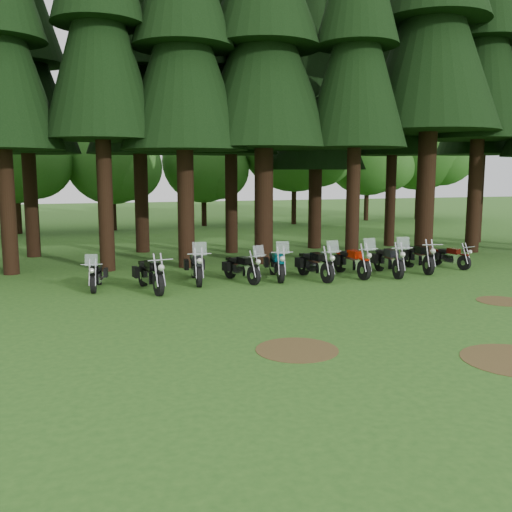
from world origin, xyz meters
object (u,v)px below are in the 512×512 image
object	(u,v)px
motorcycle_0	(96,276)
motorcycle_1	(150,275)
motorcycle_4	(277,265)
motorcycle_2	(196,268)
motorcycle_7	(389,261)
motorcycle_9	(450,258)
motorcycle_5	(315,265)
motorcycle_3	(242,268)
motorcycle_6	(352,262)
motorcycle_8	(419,258)

from	to	relation	value
motorcycle_0	motorcycle_1	distance (m)	1.85
motorcycle_4	motorcycle_2	bearing A→B (deg)	-174.73
motorcycle_7	motorcycle_9	size ratio (longest dim) A/B	1.29
motorcycle_0	motorcycle_7	distance (m)	10.46
motorcycle_2	motorcycle_9	world-z (taller)	motorcycle_2
motorcycle_4	motorcycle_7	bearing A→B (deg)	2.10
motorcycle_9	motorcycle_0	bearing A→B (deg)	166.39
motorcycle_1	motorcycle_5	size ratio (longest dim) A/B	1.01
motorcycle_3	motorcycle_5	bearing A→B (deg)	-24.27
motorcycle_4	motorcycle_6	distance (m)	2.83
motorcycle_7	motorcycle_2	bearing A→B (deg)	-179.24
motorcycle_0	motorcycle_2	xyz separation A→B (m)	(3.34, 0.11, 0.09)
motorcycle_5	motorcycle_3	bearing A→B (deg)	165.13
motorcycle_7	motorcycle_0	bearing A→B (deg)	-176.68
motorcycle_4	motorcycle_5	xyz separation A→B (m)	(1.29, -0.47, 0.01)
motorcycle_4	motorcycle_5	bearing A→B (deg)	-10.61
motorcycle_0	motorcycle_4	size ratio (longest dim) A/B	0.87
motorcycle_0	motorcycle_6	bearing A→B (deg)	6.90
motorcycle_0	motorcycle_4	bearing A→B (deg)	8.73
motorcycle_6	motorcycle_7	xyz separation A→B (m)	(1.40, -0.21, 0.01)
motorcycle_0	motorcycle_9	size ratio (longest dim) A/B	1.07
motorcycle_1	motorcycle_5	xyz separation A→B (m)	(5.86, 0.26, 0.00)
motorcycle_0	motorcycle_8	xyz separation A→B (m)	(11.99, -0.24, 0.08)
motorcycle_3	motorcycle_7	world-z (taller)	motorcycle_7
motorcycle_2	motorcycle_9	xyz separation A→B (m)	(10.29, -0.05, -0.11)
motorcycle_0	motorcycle_8	world-z (taller)	motorcycle_0
motorcycle_2	motorcycle_5	xyz separation A→B (m)	(4.17, -0.69, -0.01)
motorcycle_8	motorcycle_4	bearing A→B (deg)	-172.32
motorcycle_7	motorcycle_9	xyz separation A→B (m)	(3.20, 0.71, -0.11)
motorcycle_3	motorcycle_7	size ratio (longest dim) A/B	0.88
motorcycle_3	motorcycle_5	distance (m)	2.65
motorcycle_1	motorcycle_4	distance (m)	4.63
motorcycle_3	motorcycle_5	world-z (taller)	motorcycle_5
motorcycle_7	motorcycle_9	world-z (taller)	motorcycle_7
motorcycle_8	motorcycle_1	bearing A→B (deg)	-167.67
motorcycle_0	motorcycle_8	bearing A→B (deg)	8.54
motorcycle_4	motorcycle_9	bearing A→B (deg)	10.80
motorcycle_0	motorcycle_4	world-z (taller)	motorcycle_4
motorcycle_4	motorcycle_9	distance (m)	7.42
motorcycle_1	motorcycle_8	size ratio (longest dim) A/B	1.00
motorcycle_3	motorcycle_6	distance (m)	4.15
motorcycle_1	motorcycle_0	bearing A→B (deg)	143.70
motorcycle_3	motorcycle_4	size ratio (longest dim) A/B	0.92
motorcycle_9	motorcycle_1	bearing A→B (deg)	170.41
motorcycle_1	motorcycle_9	world-z (taller)	motorcycle_1
motorcycle_3	motorcycle_9	distance (m)	8.76
motorcycle_5	motorcycle_2	bearing A→B (deg)	163.47
motorcycle_6	motorcycle_2	bearing A→B (deg)	170.44
motorcycle_0	motorcycle_2	size ratio (longest dim) A/B	0.83
motorcycle_2	motorcycle_8	size ratio (longest dim) A/B	1.02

